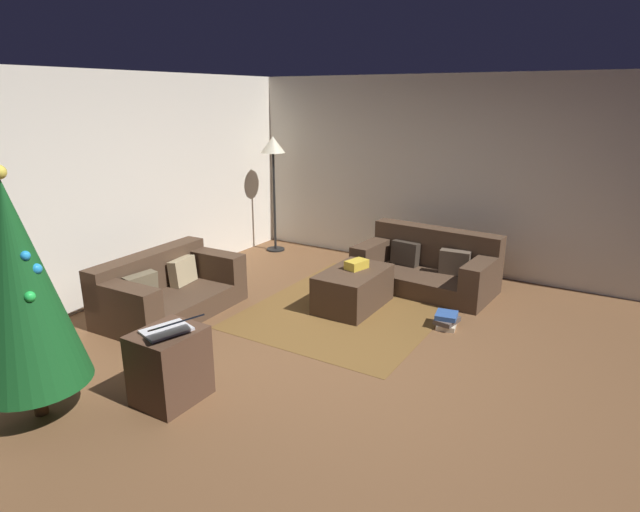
% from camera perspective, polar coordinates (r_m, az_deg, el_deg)
% --- Properties ---
extents(ground_plane, '(6.40, 6.40, 0.00)m').
position_cam_1_polar(ground_plane, '(4.91, 2.66, -11.29)').
color(ground_plane, brown).
extents(rear_partition, '(6.40, 0.12, 2.60)m').
position_cam_1_polar(rear_partition, '(6.52, -22.28, 6.74)').
color(rear_partition, silver).
rests_on(rear_partition, ground_plane).
extents(corner_partition, '(0.12, 6.40, 2.60)m').
position_cam_1_polar(corner_partition, '(7.30, 14.94, 8.42)').
color(corner_partition, silver).
rests_on(corner_partition, ground_plane).
extents(couch_left, '(1.59, 0.94, 0.66)m').
position_cam_1_polar(couch_left, '(6.06, -16.39, -3.54)').
color(couch_left, '#473323').
rests_on(couch_left, ground_plane).
extents(couch_right, '(1.00, 1.72, 0.72)m').
position_cam_1_polar(couch_right, '(6.72, 11.66, -1.08)').
color(couch_right, '#473323').
rests_on(couch_right, ground_plane).
extents(ottoman, '(0.94, 0.59, 0.44)m').
position_cam_1_polar(ottoman, '(5.99, 3.64, -3.58)').
color(ottoman, '#473323').
rests_on(ottoman, ground_plane).
extents(gift_box, '(0.29, 0.22, 0.10)m').
position_cam_1_polar(gift_box, '(5.98, 4.00, -0.93)').
color(gift_box, gold).
rests_on(gift_box, ottoman).
extents(tv_remote, '(0.09, 0.17, 0.02)m').
position_cam_1_polar(tv_remote, '(6.09, 4.55, -0.98)').
color(tv_remote, black).
rests_on(tv_remote, ottoman).
extents(christmas_tree, '(0.81, 0.81, 1.89)m').
position_cam_1_polar(christmas_tree, '(4.28, -29.90, -2.85)').
color(christmas_tree, brown).
rests_on(christmas_tree, ground_plane).
extents(side_table, '(0.52, 0.44, 0.59)m').
position_cam_1_polar(side_table, '(4.37, -16.01, -11.39)').
color(side_table, '#4C3323').
rests_on(side_table, ground_plane).
extents(laptop, '(0.45, 0.50, 0.19)m').
position_cam_1_polar(laptop, '(4.16, -15.99, -7.49)').
color(laptop, silver).
rests_on(laptop, side_table).
extents(book_stack, '(0.31, 0.25, 0.15)m').
position_cam_1_polar(book_stack, '(5.68, 13.61, -6.81)').
color(book_stack, beige).
rests_on(book_stack, ground_plane).
extents(corner_lamp, '(0.36, 0.36, 1.75)m').
position_cam_1_polar(corner_lamp, '(7.97, -5.12, 11.01)').
color(corner_lamp, black).
rests_on(corner_lamp, ground_plane).
extents(area_rug, '(2.60, 2.00, 0.01)m').
position_cam_1_polar(area_rug, '(6.07, 3.61, -5.47)').
color(area_rug, brown).
rests_on(area_rug, ground_plane).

